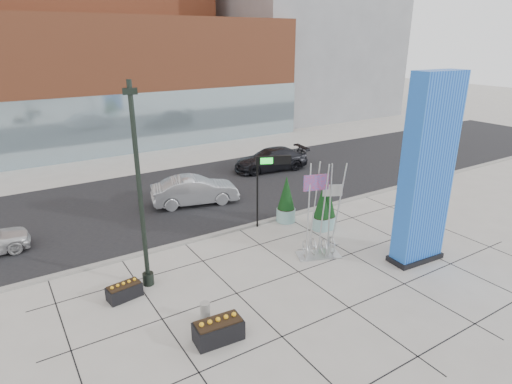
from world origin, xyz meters
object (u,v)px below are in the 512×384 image
public_art_sculpture (320,232)px  car_silver_mid (195,191)px  concrete_bollard (205,311)px  overhead_street_sign (268,165)px  blue_pylon (426,175)px  lamp_post (141,209)px

public_art_sculpture → car_silver_mid: 9.05m
public_art_sculpture → concrete_bollard: 6.61m
public_art_sculpture → car_silver_mid: size_ratio=0.87×
concrete_bollard → car_silver_mid: bearing=67.1°
overhead_street_sign → public_art_sculpture: bearing=-65.9°
blue_pylon → car_silver_mid: 12.96m
lamp_post → public_art_sculpture: lamp_post is taller
blue_pylon → overhead_street_sign: bearing=120.8°
overhead_street_sign → blue_pylon: bearing=-39.2°
blue_pylon → public_art_sculpture: blue_pylon is taller
car_silver_mid → public_art_sculpture: bearing=-153.7°
blue_pylon → overhead_street_sign: 7.52m
car_silver_mid → concrete_bollard: bearing=170.5°
lamp_post → blue_pylon: bearing=-22.1°
public_art_sculpture → car_silver_mid: (-2.01, 8.82, -0.32)m
public_art_sculpture → overhead_street_sign: 4.62m
concrete_bollard → overhead_street_sign: overhead_street_sign is taller
blue_pylon → overhead_street_sign: (-3.39, 6.68, -0.67)m
lamp_post → car_silver_mid: lamp_post is taller
lamp_post → public_art_sculpture: (7.29, -1.77, -2.11)m
public_art_sculpture → car_silver_mid: bearing=124.7°
lamp_post → car_silver_mid: bearing=53.2°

